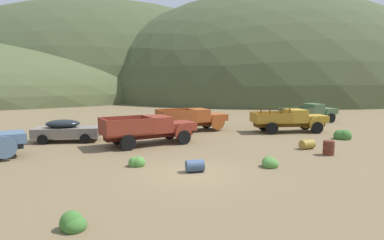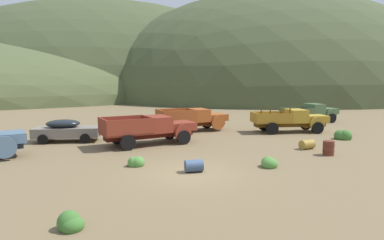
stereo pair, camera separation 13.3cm
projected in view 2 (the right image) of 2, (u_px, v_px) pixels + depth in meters
The scene contains 15 objects.
ground_plane at pixel (190, 173), 15.11m from camera, with size 300.00×300.00×0.00m, color brown.
hill_far_left at pixel (120, 95), 91.54m from camera, with size 101.60×68.52×50.15m, color #424C2D.
hill_distant at pixel (272, 96), 86.69m from camera, with size 91.60×78.80×51.05m, color #424C2D.
car_primer_gray at pixel (69, 130), 22.75m from camera, with size 4.97×3.10×1.57m.
truck_rust_red at pixel (156, 129), 21.90m from camera, with size 6.45×2.82×1.91m.
truck_oxide_orange at pixel (197, 119), 27.38m from camera, with size 5.99×2.44×1.91m.
truck_mustard at pixel (295, 120), 26.83m from camera, with size 6.42×3.95×2.16m.
truck_weathered_green at pixel (314, 113), 33.12m from camera, with size 6.09×3.03×1.89m.
oil_drum_tipped at pixel (307, 144), 20.32m from camera, with size 0.89×0.58×0.58m.
oil_drum_foreground at pixel (194, 166), 15.27m from camera, with size 0.94×0.75×0.58m.
oil_drum_spare at pixel (329, 148), 18.66m from camera, with size 0.67×0.67×0.83m.
bush_lone_scrub at pixel (70, 224), 9.41m from camera, with size 0.76×0.73×0.71m.
bush_back_edge at pixel (269, 163), 16.16m from camera, with size 0.83×0.89×0.65m.
bush_front_left at pixel (343, 136), 23.65m from camera, with size 1.14×1.18×0.92m.
bush_between_trucks at pixel (135, 163), 16.32m from camera, with size 0.85×0.80×0.64m.
Camera 2 is at (-6.28, -13.27, 4.34)m, focal length 30.28 mm.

